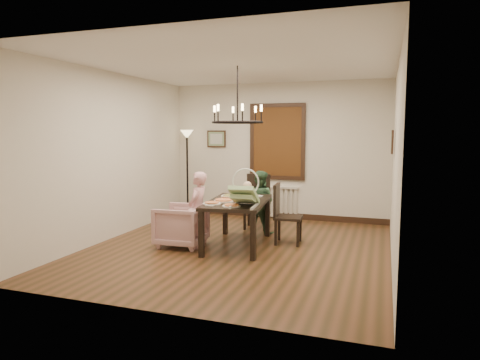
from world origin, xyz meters
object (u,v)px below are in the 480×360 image
Objects in this scene: chair_right at (289,214)px; dining_table at (238,206)px; floor_lamp at (187,174)px; drinking_glass at (242,195)px; elderly_woman at (198,216)px; baby_bouncer at (244,193)px; chair_far at (256,201)px; seated_man at (260,208)px; armchair at (181,225)px.

dining_table is at bearing 114.24° from chair_right.
drinking_glass is at bearing -45.21° from floor_lamp.
floor_lamp is at bearing 125.51° from dining_table.
chair_right is 0.82m from drinking_glass.
baby_bouncer is at bearing 75.96° from elderly_woman.
drinking_glass is (0.10, -1.15, 0.29)m from chair_far.
chair_right is at bearing 152.81° from seated_man.
seated_man is 1.48m from baby_bouncer.
seated_man reaches higher than dining_table.
dining_table is 0.92× the size of floor_lamp.
elderly_woman is 1.70× the size of baby_bouncer.
drinking_glass is at bearing 72.13° from dining_table.
elderly_woman is at bearing -143.79° from drinking_glass.
floor_lamp is (-1.77, 0.73, 0.39)m from chair_far.
baby_bouncer is (-0.46, -0.88, 0.43)m from chair_right.
drinking_glass is at bearing 111.86° from armchair.
chair_right is at bearing 56.69° from baby_bouncer.
dining_table is 0.85m from chair_right.
elderly_woman reaches higher than drinking_glass.
armchair is at bearing 108.74° from chair_right.
baby_bouncer is 0.67m from drinking_glass.
seated_man is 6.69× the size of drinking_glass.
floor_lamp is at bearing 124.51° from baby_bouncer.
drinking_glass is 2.65m from floor_lamp.
baby_bouncer is 0.32× the size of floor_lamp.
baby_bouncer reaches higher than armchair.
armchair is (-0.85, -0.28, -0.32)m from dining_table.
floor_lamp is at bearing 152.07° from chair_far.
floor_lamp is at bearing 134.79° from drinking_glass.
elderly_woman is 1.06× the size of seated_man.
floor_lamp is (-1.84, 2.01, 0.25)m from dining_table.
chair_right is 1.68× the size of baby_bouncer.
dining_table is 1.77× the size of seated_man.
elderly_woman reaches higher than chair_right.
chair_far is 1.40× the size of armchair.
chair_far is 0.41m from seated_man.
chair_far is 0.57× the size of floor_lamp.
chair_far is 1.09× the size of seated_man.
elderly_woman is at bearing -159.18° from dining_table.
dining_table is at bearing 116.73° from elderly_woman.
armchair is 0.34m from elderly_woman.
baby_bouncer is at bearing -68.09° from drinking_glass.
chair_right is 7.01× the size of drinking_glass.
chair_right is 0.81m from seated_man.
elderly_woman is (-1.28, -0.69, 0.01)m from chair_right.
dining_table is 2.74m from floor_lamp.
seated_man is at bearing 46.41° from chair_right.
seated_man is 0.85m from drinking_glass.
armchair is (-0.78, -1.57, -0.18)m from chair_far.
seated_man is at bearing 150.57° from elderly_woman.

